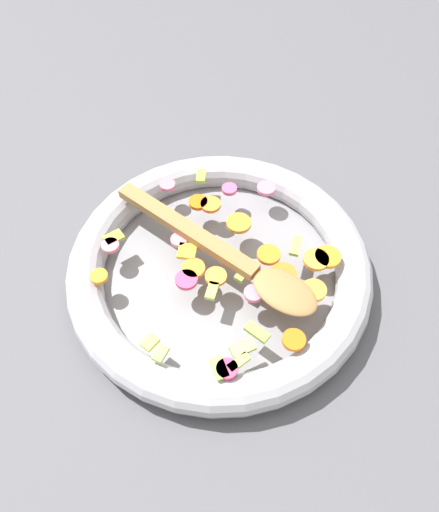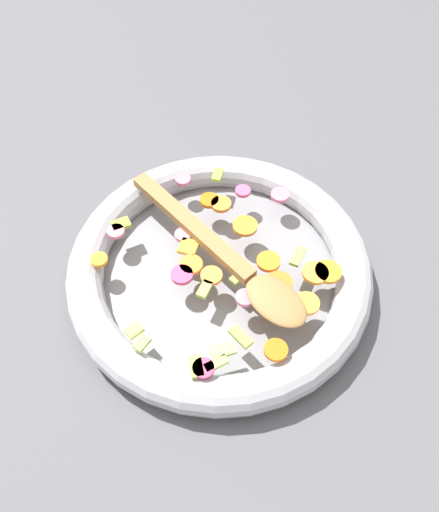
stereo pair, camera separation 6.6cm
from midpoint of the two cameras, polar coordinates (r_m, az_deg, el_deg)
The scene contains 4 objects.
ground_plane at distance 0.71m, azimuth 2.65°, elevation -2.54°, with size 4.00×4.00×0.00m, color #4C4C51.
skillet at distance 0.69m, azimuth 2.72°, elevation -1.54°, with size 0.42×0.42×0.05m.
chopped_vegetables at distance 0.66m, azimuth 4.45°, elevation -1.21°, with size 0.34×0.34×0.01m.
wooden_spoon at distance 0.65m, azimuth 4.15°, elevation -0.65°, with size 0.25×0.26×0.01m.
Camera 2 is at (-0.01, 0.39, 0.59)m, focal length 35.00 mm.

